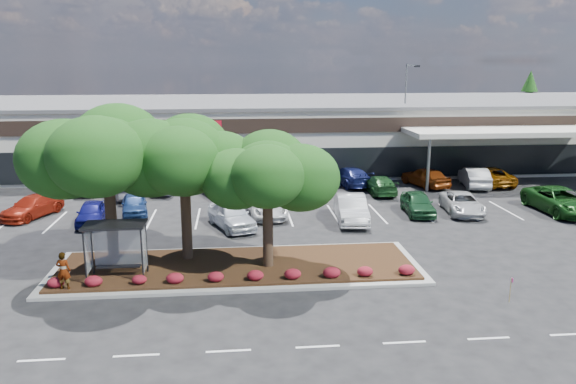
{
  "coord_description": "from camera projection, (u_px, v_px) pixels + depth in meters",
  "views": [
    {
      "loc": [
        -2.05,
        -22.18,
        10.03
      ],
      "look_at": [
        1.03,
        9.37,
        2.6
      ],
      "focal_mm": 35.0,
      "sensor_mm": 36.0,
      "label": 1
    }
  ],
  "objects": [
    {
      "name": "ground",
      "position": [
        285.0,
        301.0,
        23.97
      ],
      "size": [
        160.0,
        160.0,
        0.0
      ],
      "primitive_type": "plane",
      "color": "black",
      "rests_on": "ground"
    },
    {
      "name": "retail_store",
      "position": [
        255.0,
        131.0,
        56.11
      ],
      "size": [
        80.4,
        25.2,
        6.25
      ],
      "color": "beige",
      "rests_on": "ground"
    },
    {
      "name": "landscape_island",
      "position": [
        237.0,
        267.0,
        27.63
      ],
      "size": [
        18.0,
        6.0,
        0.26
      ],
      "color": "#9B9B96",
      "rests_on": "ground"
    },
    {
      "name": "lane_markings",
      "position": [
        267.0,
        230.0,
        34.06
      ],
      "size": [
        33.12,
        20.06,
        0.01
      ],
      "color": "silver",
      "rests_on": "ground"
    },
    {
      "name": "shrub_row",
      "position": [
        238.0,
        275.0,
        25.51
      ],
      "size": [
        17.0,
        0.8,
        0.5
      ],
      "primitive_type": null,
      "color": "maroon",
      "rests_on": "landscape_island"
    },
    {
      "name": "bus_shelter",
      "position": [
        116.0,
        234.0,
        25.59
      ],
      "size": [
        2.75,
        1.55,
        2.59
      ],
      "color": "black",
      "rests_on": "landscape_island"
    },
    {
      "name": "island_tree_west",
      "position": [
        109.0,
        187.0,
        26.62
      ],
      "size": [
        7.2,
        7.2,
        7.89
      ],
      "primitive_type": null,
      "color": "#1C3A0F",
      "rests_on": "landscape_island"
    },
    {
      "name": "island_tree_mid",
      "position": [
        185.0,
        188.0,
        27.69
      ],
      "size": [
        6.6,
        6.6,
        7.32
      ],
      "primitive_type": null,
      "color": "#1C3A0F",
      "rests_on": "landscape_island"
    },
    {
      "name": "island_tree_east",
      "position": [
        268.0,
        201.0,
        26.71
      ],
      "size": [
        5.8,
        5.8,
        6.5
      ],
      "primitive_type": null,
      "color": "#1C3A0F",
      "rests_on": "landscape_island"
    },
    {
      "name": "conifer_north_east",
      "position": [
        528.0,
        107.0,
        68.8
      ],
      "size": [
        3.96,
        3.96,
        9.0
      ],
      "primitive_type": "cone",
      "color": "#1C3A0F",
      "rests_on": "ground"
    },
    {
      "name": "person_waiting",
      "position": [
        63.0,
        271.0,
        24.46
      ],
      "size": [
        0.66,
        0.47,
        1.7
      ],
      "primitive_type": "imported",
      "rotation": [
        0.0,
        0.0,
        3.03
      ],
      "color": "#594C47",
      "rests_on": "landscape_island"
    },
    {
      "name": "light_pole",
      "position": [
        405.0,
        125.0,
        51.42
      ],
      "size": [
        1.43,
        0.53,
        9.78
      ],
      "rotation": [
        0.0,
        0.0,
        0.11
      ],
      "color": "#9B9B96",
      "rests_on": "ground"
    },
    {
      "name": "survey_stake",
      "position": [
        511.0,
        287.0,
        23.74
      ],
      "size": [
        0.08,
        0.14,
        1.09
      ],
      "color": "#9B8351",
      "rests_on": "ground"
    },
    {
      "name": "car_0",
      "position": [
        32.0,
        207.0,
        36.85
      ],
      "size": [
        3.62,
        5.1,
        1.37
      ],
      "primitive_type": "imported",
      "rotation": [
        0.0,
        0.0,
        -0.4
      ],
      "color": "maroon",
      "rests_on": "ground"
    },
    {
      "name": "car_1",
      "position": [
        92.0,
        213.0,
        35.33
      ],
      "size": [
        1.97,
        4.2,
        1.39
      ],
      "primitive_type": "imported",
      "rotation": [
        0.0,
        0.0,
        0.08
      ],
      "color": "navy",
      "rests_on": "ground"
    },
    {
      "name": "car_2",
      "position": [
        134.0,
        204.0,
        37.47
      ],
      "size": [
        2.32,
        4.27,
        1.38
      ],
      "primitive_type": "imported",
      "rotation": [
        0.0,
        0.0,
        0.18
      ],
      "color": "navy",
      "rests_on": "ground"
    },
    {
      "name": "car_3",
      "position": [
        232.0,
        215.0,
        34.4
      ],
      "size": [
        3.41,
        4.99,
        1.58
      ],
      "primitive_type": "imported",
      "rotation": [
        0.0,
        0.0,
        0.37
      ],
      "color": "silver",
      "rests_on": "ground"
    },
    {
      "name": "car_4",
      "position": [
        266.0,
        206.0,
        37.04
      ],
      "size": [
        2.72,
        5.2,
        1.4
      ],
      "primitive_type": "imported",
      "rotation": [
        0.0,
        0.0,
        0.08
      ],
      "color": "silver",
      "rests_on": "ground"
    },
    {
      "name": "car_5",
      "position": [
        351.0,
        209.0,
        35.73
      ],
      "size": [
        2.23,
        5.25,
        1.68
      ],
      "primitive_type": "imported",
      "rotation": [
        0.0,
        0.0,
        -0.09
      ],
      "color": "silver",
      "rests_on": "ground"
    },
    {
      "name": "car_6",
      "position": [
        418.0,
        203.0,
        37.53
      ],
      "size": [
        2.12,
        4.5,
        1.49
      ],
      "primitive_type": "imported",
      "rotation": [
        0.0,
        0.0,
        -0.08
      ],
      "color": "#194524",
      "rests_on": "ground"
    },
    {
      "name": "car_7",
      "position": [
        462.0,
        203.0,
        37.75
      ],
      "size": [
        2.88,
        5.14,
        1.36
      ],
      "primitive_type": "imported",
      "rotation": [
        0.0,
        0.0,
        -0.13
      ],
      "color": "silver",
      "rests_on": "ground"
    },
    {
      "name": "car_8",
      "position": [
        560.0,
        201.0,
        37.82
      ],
      "size": [
        2.94,
        6.08,
        1.67
      ],
      "primitive_type": "imported",
      "rotation": [
        0.0,
        0.0,
        0.03
      ],
      "color": "#164615",
      "rests_on": "ground"
    },
    {
      "name": "car_9",
      "position": [
        89.0,
        184.0,
        43.42
      ],
      "size": [
        1.84,
        4.26,
        1.43
      ],
      "primitive_type": "imported",
      "rotation": [
        0.0,
        0.0,
        3.18
      ],
      "color": "slate",
      "rests_on": "ground"
    },
    {
      "name": "car_10",
      "position": [
        124.0,
        187.0,
        41.98
      ],
      "size": [
        3.3,
        5.05,
        1.57
      ],
      "primitive_type": "imported",
      "rotation": [
        0.0,
        0.0,
        3.52
      ],
      "color": "#55545C",
      "rests_on": "ground"
    },
    {
      "name": "car_11",
      "position": [
        167.0,
        183.0,
        43.69
      ],
      "size": [
        2.32,
        4.85,
        1.54
      ],
      "primitive_type": "imported",
      "rotation": [
        0.0,
        0.0,
        2.99
      ],
      "color": "#B2B6BF",
      "rests_on": "ground"
    },
    {
      "name": "car_12",
      "position": [
        216.0,
        187.0,
        42.53
      ],
      "size": [
        3.03,
        4.47,
        1.41
      ],
      "primitive_type": "imported",
      "rotation": [
        0.0,
        0.0,
        3.5
      ],
      "color": "silver",
      "rests_on": "ground"
    },
    {
      "name": "car_13",
      "position": [
        349.0,
        176.0,
        46.11
      ],
      "size": [
        3.37,
        5.66,
        1.54
      ],
      "primitive_type": "imported",
      "rotation": [
        0.0,
        0.0,
        3.39
      ],
      "color": "navy",
      "rests_on": "ground"
    },
    {
      "name": "car_14",
      "position": [
        380.0,
        185.0,
        43.37
      ],
      "size": [
        1.93,
        4.72,
        1.37
      ],
      "primitive_type": "imported",
      "rotation": [
        0.0,
        0.0,
        3.14
      ],
      "color": "#19451D",
      "rests_on": "ground"
    },
    {
      "name": "car_15",
      "position": [
        425.0,
        177.0,
        45.74
      ],
      "size": [
        3.32,
        5.09,
        1.61
      ],
      "primitive_type": "imported",
      "rotation": [
        0.0,
        0.0,
        3.47
      ],
      "color": "maroon",
      "rests_on": "ground"
    },
    {
      "name": "car_16",
      "position": [
        474.0,
        177.0,
        45.52
      ],
      "size": [
        2.68,
        5.2,
        1.63
      ],
      "primitive_type": "imported",
      "rotation": [
        0.0,
        0.0,
        2.94
      ],
      "color": "#BCBCBC",
      "rests_on": "ground"
    },
    {
      "name": "car_17",
      "position": [
        487.0,
        176.0,
        46.38
      ],
      "size": [
        3.14,
        5.73,
        1.52
      ],
      "primitive_type": "imported",
      "rotation": [
        0.0,
        0.0,
        3.26
      ],
      "color": "#733D05",
      "rests_on": "ground"
    }
  ]
}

